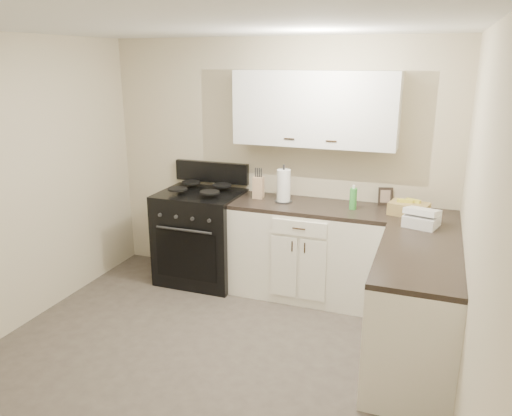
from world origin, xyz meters
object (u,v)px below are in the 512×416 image
(stove, at_px, (202,238))
(paper_towel, at_px, (284,186))
(knife_block, at_px, (258,187))
(countertop_grill, at_px, (421,221))
(wicker_basket, at_px, (409,209))

(stove, xyz_separation_m, paper_towel, (0.89, 0.05, 0.64))
(knife_block, xyz_separation_m, countertop_grill, (1.59, -0.36, -0.06))
(paper_towel, xyz_separation_m, wicker_basket, (1.19, -0.02, -0.10))
(knife_block, height_order, paper_towel, paper_towel)
(paper_towel, height_order, countertop_grill, paper_towel)
(countertop_grill, bearing_deg, stove, -172.01)
(knife_block, distance_m, countertop_grill, 1.63)
(wicker_basket, bearing_deg, countertop_grill, -67.43)
(stove, relative_size, countertop_grill, 3.88)
(wicker_basket, height_order, countertop_grill, wicker_basket)
(wicker_basket, distance_m, countertop_grill, 0.32)
(knife_block, xyz_separation_m, wicker_basket, (1.47, -0.07, -0.05))
(knife_block, distance_m, paper_towel, 0.29)
(wicker_basket, relative_size, countertop_grill, 1.28)
(paper_towel, distance_m, countertop_grill, 1.35)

